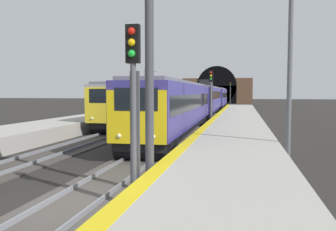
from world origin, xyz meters
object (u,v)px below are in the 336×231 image
Objects in this scene: railway_signal_near at (133,99)px; catenary_mast_near at (145,89)px; railway_signal_mid at (211,93)px; overhead_signal_gantry at (23,17)px; catenary_mast_far at (289,71)px; train_main_approaching at (206,99)px; train_adjacent_platform at (163,100)px; railway_signal_far at (230,92)px.

catenary_mast_near is (50.03, 13.74, 0.71)m from railway_signal_near.
railway_signal_mid is 0.58× the size of overhead_signal_gantry.
catenary_mast_near is at bearing 23.79° from catenary_mast_far.
train_main_approaching is 8.47× the size of catenary_mast_near.
catenary_mast_far reaches higher than train_adjacent_platform.
overhead_signal_gantry is at bearing -4.74° from train_main_approaching.
catenary_mast_far is (-42.50, -18.74, 0.45)m from catenary_mast_near.
catenary_mast_far is at bearing 16.73° from railway_signal_mid.
railway_signal_mid is 0.94× the size of railway_signal_far.
train_main_approaching is 12.25× the size of railway_signal_near.
railway_signal_far reaches higher than railway_signal_mid.
train_adjacent_platform is (-2.84, 5.14, 0.01)m from train_main_approaching.
train_adjacent_platform is 7.23× the size of railway_signal_mid.
catenary_mast_near reaches higher than railway_signal_far.
train_main_approaching is 39.83m from railway_signal_far.
railway_signal_near is 0.69× the size of catenary_mast_near.
train_adjacent_platform is 6.81× the size of railway_signal_far.
train_adjacent_platform is at bearing 24.22° from catenary_mast_far.
overhead_signal_gantry is (1.48, 4.36, 2.72)m from railway_signal_near.
train_main_approaching reaches higher than train_adjacent_platform.
catenary_mast_far is (6.05, -9.37, -1.56)m from overhead_signal_gantry.
railway_signal_far is (39.77, -1.79, 1.10)m from train_main_approaching.
catenary_mast_far reaches higher than train_main_approaching.
railway_signal_mid is (24.18, 0.00, 0.11)m from railway_signal_near.
catenary_mast_near reaches higher than train_main_approaching.
railway_signal_near is at bearing 0.00° from railway_signal_mid.
railway_signal_near is at bearing -164.65° from catenary_mast_near.
overhead_signal_gantry reaches higher than catenary_mast_near.
railway_signal_near is 0.56× the size of overhead_signal_gantry.
train_adjacent_platform is at bearing -144.96° from railway_signal_mid.
railway_signal_far is 0.76× the size of catenary_mast_near.
train_main_approaching is 1.63× the size of train_adjacent_platform.
railway_signal_mid is at bearing 16.73° from catenary_mast_far.
catenary_mast_far is at bearing 146.42° from railway_signal_near.
train_adjacent_platform is 34.77m from railway_signal_near.
catenary_mast_near is at bearing -164.65° from railway_signal_near.
railway_signal_near is 76.67m from railway_signal_far.
railway_signal_mid is 0.64× the size of catenary_mast_far.
train_adjacent_platform is at bearing -168.50° from railway_signal_near.
catenary_mast_near is (13.14, 11.94, 1.52)m from train_main_approaching.
train_main_approaching is 12.88m from railway_signal_mid.
catenary_mast_far reaches higher than railway_signal_mid.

